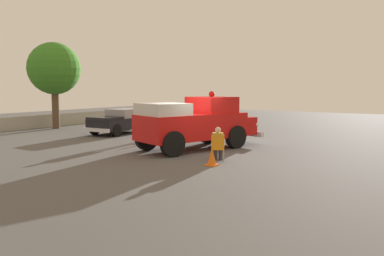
# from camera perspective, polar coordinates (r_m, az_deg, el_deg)

# --- Properties ---
(ground_plane) EXTENTS (60.00, 60.00, 0.00)m
(ground_plane) POSITION_cam_1_polar(r_m,az_deg,el_deg) (16.27, -0.28, -3.65)
(ground_plane) COLOR #514F4C
(vintage_fire_truck) EXTENTS (6.33, 4.07, 2.59)m
(vintage_fire_truck) POSITION_cam_1_polar(r_m,az_deg,el_deg) (17.06, 0.62, 0.85)
(vintage_fire_truck) COLOR black
(vintage_fire_truck) RESTS_ON ground
(classic_hot_rod) EXTENTS (4.42, 2.04, 1.46)m
(classic_hot_rod) POSITION_cam_1_polar(r_m,az_deg,el_deg) (23.37, -10.52, 1.06)
(classic_hot_rod) COLOR black
(classic_hot_rod) RESTS_ON ground
(lawn_chair_near_truck) EXTENTS (0.67, 0.66, 1.02)m
(lawn_chair_near_truck) POSITION_cam_1_polar(r_m,az_deg,el_deg) (14.22, 3.89, -2.67)
(lawn_chair_near_truck) COLOR #B7BABF
(lawn_chair_near_truck) RESTS_ON ground
(lawn_chair_by_car) EXTENTS (0.53, 0.52, 1.02)m
(lawn_chair_by_car) POSITION_cam_1_polar(r_m,az_deg,el_deg) (20.88, -3.53, 0.13)
(lawn_chair_by_car) COLOR #B7BABF
(lawn_chair_by_car) RESTS_ON ground
(spectator_seated) EXTENTS (0.64, 0.58, 1.29)m
(spectator_seated) POSITION_cam_1_polar(r_m,az_deg,el_deg) (14.34, 3.90, -2.16)
(spectator_seated) COLOR #383842
(spectator_seated) RESTS_ON ground
(spectator_standing) EXTENTS (0.27, 0.64, 1.68)m
(spectator_standing) POSITION_cam_1_polar(r_m,az_deg,el_deg) (19.63, -7.22, 0.81)
(spectator_standing) COLOR #2D334C
(spectator_standing) RESTS_ON ground
(oak_tree_left) EXTENTS (3.46, 3.46, 5.75)m
(oak_tree_left) POSITION_cam_1_polar(r_m,az_deg,el_deg) (27.19, -19.96, 8.31)
(oak_tree_left) COLOR brown
(oak_tree_left) RESTS_ON ground
(traffic_cone) EXTENTS (0.40, 0.40, 0.64)m
(traffic_cone) POSITION_cam_1_polar(r_m,az_deg,el_deg) (13.51, 2.99, -4.35)
(traffic_cone) COLOR orange
(traffic_cone) RESTS_ON ground
(background_fence) EXTENTS (12.47, 0.12, 0.90)m
(background_fence) POSITION_cam_1_polar(r_m,az_deg,el_deg) (28.37, -20.44, 1.04)
(background_fence) COLOR #A8A393
(background_fence) RESTS_ON ground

